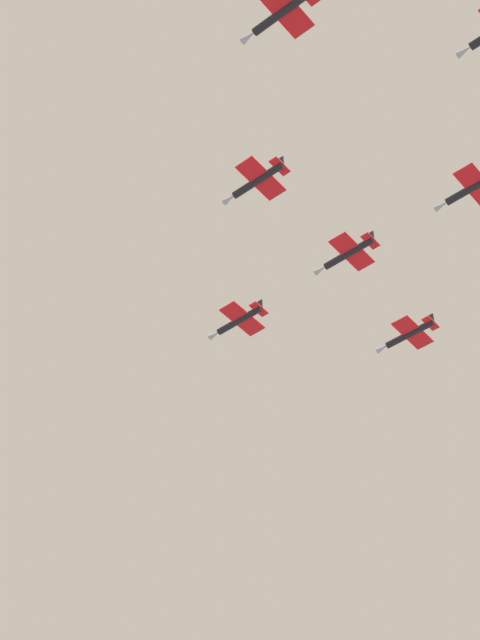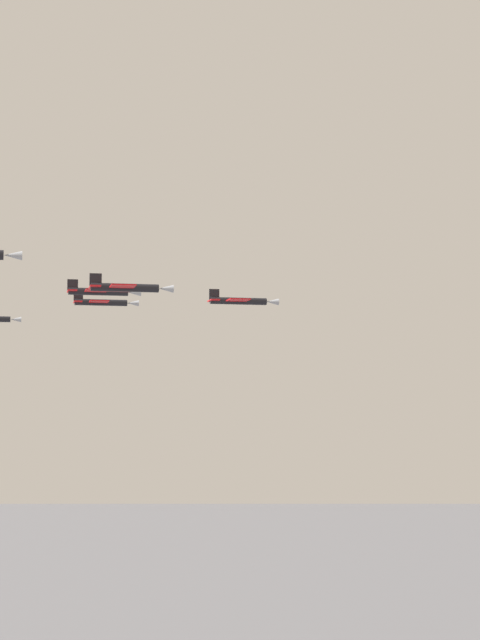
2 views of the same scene
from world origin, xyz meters
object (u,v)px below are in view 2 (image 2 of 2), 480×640
jet_lead (240,301)px  jet_port_inner (102,302)px  jet_port_outer (100,292)px  jet_starboard_inner (127,288)px

jet_lead → jet_port_inner: (-27.56, 4.33, 1.26)m
jet_port_inner → jet_port_outer: (10.02, -17.11, -0.33)m
jet_lead → jet_starboard_inner: 27.90m
jet_lead → jet_port_inner: 27.92m
jet_port_outer → jet_lead: bearing=90.0°
jet_lead → jet_port_inner: jet_port_inner is taller
jet_starboard_inner → jet_port_outer: (-13.21, 14.78, 1.54)m
jet_port_inner → jet_starboard_inner: (23.22, -31.89, -1.87)m
jet_lead → jet_port_outer: size_ratio=1.00×
jet_lead → jet_port_outer: bearing=-90.0°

